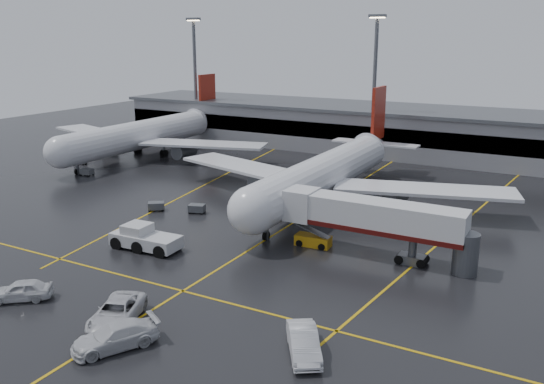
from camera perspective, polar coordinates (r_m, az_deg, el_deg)
The scene contains 22 objects.
ground at distance 68.84m, azimuth 2.26°, elevation -3.04°, with size 220.00×220.00×0.00m, color black.
apron_line_centre at distance 68.83m, azimuth 2.26°, elevation -3.03°, with size 0.25×90.00×0.02m, color gold.
apron_line_stop at distance 51.47m, azimuth -8.95°, elevation -9.79°, with size 60.00×0.25×0.02m, color gold.
apron_line_left at distance 87.01m, azimuth -6.59°, elevation 0.82°, with size 0.25×70.00×0.02m, color gold.
apron_line_right at distance 72.70m, azimuth 18.72°, elevation -2.85°, with size 0.25×70.00×0.02m, color gold.
terminal at distance 111.68m, azimuth 13.45°, elevation 5.99°, with size 122.00×19.00×8.60m.
light_mast_left at distance 125.05m, azimuth -7.73°, elevation 11.92°, with size 3.00×1.20×25.45m.
light_mast_mid at distance 106.35m, azimuth 10.26°, elevation 11.23°, with size 3.00×1.20×25.45m.
main_airliner at distance 76.17m, azimuth 5.57°, elevation 2.01°, with size 48.80×45.60×14.10m.
second_airliner at distance 108.58m, azimuth -12.63°, elevation 5.72°, with size 48.80×45.60×14.10m.
jet_bridge at distance 58.03m, azimuth 10.16°, elevation -2.74°, with size 19.90×3.40×6.05m.
pushback_tractor at distance 61.57m, azimuth -12.70°, elevation -4.62°, with size 7.69×3.55×2.70m.
belt_loader at distance 61.19m, azimuth 4.15°, elevation -4.87°, with size 3.90×1.98×2.42m.
service_van_a at distance 46.91m, azimuth -15.32°, elevation -11.57°, with size 3.03×6.58×1.83m, color silver.
service_van_b at distance 43.57m, azimuth -15.47°, elevation -13.80°, with size 2.53×6.23×1.81m, color silver.
service_van_c at distance 41.36m, azimuth 3.20°, elevation -14.85°, with size 1.97×5.66×1.87m, color silver.
service_van_d at distance 53.43m, azimuth -23.92°, elevation -9.01°, with size 2.07×5.15×1.76m, color silver.
baggage_cart_a at distance 72.75m, azimuth -7.55°, elevation -1.62°, with size 2.30×1.85×1.12m.
baggage_cart_b at distance 74.64m, azimuth -11.56°, elevation -1.37°, with size 2.38×2.23×1.12m.
baggage_cart_c at distance 79.80m, azimuth -2.54°, elevation 0.03°, with size 2.03×1.35×1.12m.
baggage_cart_d at distance 105.15m, azimuth -18.71°, elevation 2.98°, with size 2.32×1.88×1.12m.
baggage_cart_e at distance 96.45m, azimuth -18.09°, elevation 1.97°, with size 2.09×1.44×1.12m.
Camera 1 is at (29.08, -58.48, 21.74)m, focal length 37.50 mm.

